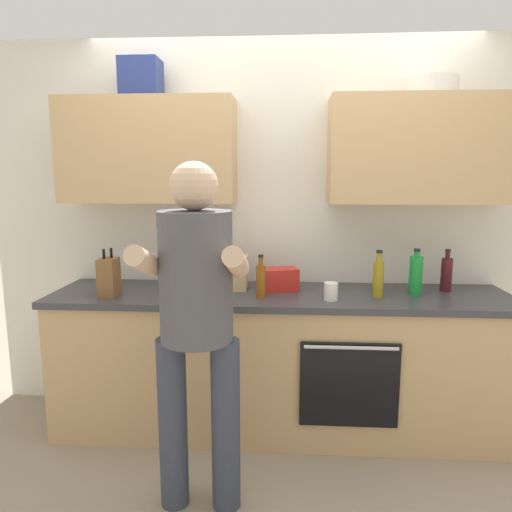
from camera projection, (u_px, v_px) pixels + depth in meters
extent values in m
plane|color=gray|center=(279.00, 427.00, 3.07)|extent=(12.00, 12.00, 0.00)
cube|color=silver|center=(281.00, 230.00, 3.22)|extent=(4.00, 0.06, 2.50)
cube|color=tan|center=(148.00, 151.00, 2.99)|extent=(1.10, 0.32, 0.65)
cube|color=tan|center=(420.00, 150.00, 2.89)|extent=(1.10, 0.32, 0.65)
cylinder|color=silver|center=(432.00, 86.00, 2.82)|extent=(0.31, 0.31, 0.10)
cube|color=navy|center=(141.00, 78.00, 2.92)|extent=(0.24, 0.20, 0.23)
cube|color=tan|center=(279.00, 365.00, 3.00)|extent=(2.80, 0.60, 0.86)
cube|color=#38383D|center=(280.00, 296.00, 2.92)|extent=(2.84, 0.64, 0.04)
cube|color=black|center=(349.00, 385.00, 2.67)|extent=(0.56, 0.02, 0.50)
cylinder|color=silver|center=(351.00, 348.00, 2.60)|extent=(0.52, 0.02, 0.02)
cylinder|color=#383D4C|center=(173.00, 423.00, 2.29)|extent=(0.14, 0.14, 0.86)
cylinder|color=#383D4C|center=(226.00, 425.00, 2.28)|extent=(0.14, 0.14, 0.86)
cylinder|color=#4C4C51|center=(196.00, 277.00, 2.16)|extent=(0.34, 0.34, 0.60)
sphere|color=#D8AD8C|center=(194.00, 186.00, 2.09)|extent=(0.22, 0.22, 0.22)
cylinder|color=#D8AD8C|center=(145.00, 261.00, 2.04)|extent=(0.09, 0.31, 0.19)
cylinder|color=#D8AD8C|center=(236.00, 263.00, 2.01)|extent=(0.09, 0.31, 0.19)
cylinder|color=brown|center=(186.00, 287.00, 2.76)|extent=(0.06, 0.06, 0.15)
cylinder|color=brown|center=(185.00, 269.00, 2.74)|extent=(0.02, 0.02, 0.07)
cylinder|color=black|center=(185.00, 262.00, 2.74)|extent=(0.03, 0.03, 0.01)
cylinder|color=#8C4C14|center=(261.00, 282.00, 2.79)|extent=(0.06, 0.06, 0.20)
cylinder|color=#8C4C14|center=(261.00, 261.00, 2.77)|extent=(0.03, 0.03, 0.05)
cylinder|color=black|center=(261.00, 256.00, 2.77)|extent=(0.03, 0.03, 0.01)
cylinder|color=#198C33|center=(416.00, 276.00, 2.87)|extent=(0.08, 0.08, 0.24)
cylinder|color=#198C33|center=(417.00, 254.00, 2.85)|extent=(0.03, 0.03, 0.03)
cylinder|color=black|center=(417.00, 250.00, 2.85)|extent=(0.04, 0.04, 0.02)
cylinder|color=#471419|center=(446.00, 275.00, 2.96)|extent=(0.07, 0.07, 0.21)
cylinder|color=#471419|center=(448.00, 255.00, 2.94)|extent=(0.03, 0.03, 0.04)
cylinder|color=black|center=(448.00, 250.00, 2.94)|extent=(0.03, 0.03, 0.01)
cylinder|color=orange|center=(170.00, 284.00, 2.79)|extent=(0.07, 0.07, 0.17)
cylinder|color=orange|center=(169.00, 266.00, 2.78)|extent=(0.04, 0.04, 0.04)
cylinder|color=black|center=(169.00, 261.00, 2.77)|extent=(0.04, 0.04, 0.02)
cylinder|color=olive|center=(378.00, 280.00, 2.81)|extent=(0.06, 0.06, 0.21)
cylinder|color=olive|center=(379.00, 258.00, 2.79)|extent=(0.03, 0.03, 0.06)
cylinder|color=black|center=(379.00, 252.00, 2.79)|extent=(0.04, 0.04, 0.02)
cylinder|color=white|center=(331.00, 291.00, 2.75)|extent=(0.08, 0.08, 0.11)
cube|color=brown|center=(109.00, 277.00, 2.83)|extent=(0.10, 0.14, 0.23)
cylinder|color=black|center=(104.00, 254.00, 2.79)|extent=(0.02, 0.02, 0.06)
cylinder|color=black|center=(111.00, 253.00, 2.82)|extent=(0.02, 0.02, 0.06)
cube|color=tan|center=(227.00, 272.00, 3.02)|extent=(0.26, 0.18, 0.21)
cube|color=red|center=(280.00, 279.00, 2.98)|extent=(0.24, 0.20, 0.14)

